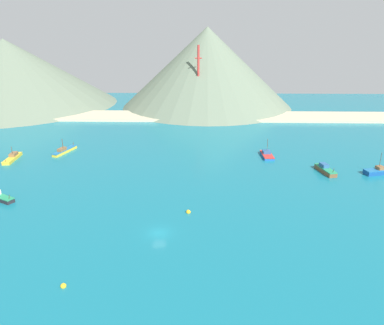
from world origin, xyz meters
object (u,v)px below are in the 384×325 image
Objects in this scene: fishing_boat_2 at (64,151)px; fishing_boat_0 at (13,158)px; fishing_boat_10 at (267,155)px; fishing_boat_11 at (377,171)px; buoy_0 at (63,286)px; buoy_1 at (188,212)px; fishing_boat_3 at (325,170)px; radio_tower at (198,81)px.

fishing_boat_0 is at bearing -152.17° from fishing_boat_2.
fishing_boat_2 is 1.29× the size of fishing_boat_10.
fishing_boat_11 reaches higher than fishing_boat_2.
buoy_1 is (18.60, 25.09, 0.01)m from buoy_0.
fishing_boat_0 is 1.35× the size of fishing_boat_11.
fishing_boat_11 reaches higher than buoy_0.
fishing_boat_10 reaches higher than fishing_boat_3.
radio_tower is at bearing 89.30° from buoy_1.
fishing_boat_3 is at bearing 41.80° from buoy_0.
fishing_boat_0 is 1.18× the size of fishing_boat_3.
radio_tower reaches higher than buoy_0.
fishing_boat_2 is (13.54, 7.15, 0.03)m from fishing_boat_0.
fishing_boat_10 is 76.16m from buoy_0.
buoy_1 is 98.46m from radio_tower.
fishing_boat_10 is 8.51× the size of buoy_1.
fishing_boat_3 is 45.17m from buoy_1.
fishing_boat_10 is 9.20× the size of buoy_0.
radio_tower is at bearing 110.77° from fishing_boat_10.
buoy_1 is (-23.47, -38.39, -0.46)m from fishing_boat_10.
buoy_1 is at bearing -154.79° from fishing_boat_11.
radio_tower is (43.02, 56.48, 15.38)m from fishing_boat_2.
fishing_boat_10 is at bearing -69.23° from radio_tower.
buoy_0 is 0.03× the size of radio_tower.
fishing_boat_3 is 14.05m from fishing_boat_11.
fishing_boat_3 is 9.43× the size of buoy_0.
fishing_boat_10 is (78.84, 4.87, -0.04)m from fishing_boat_0.
radio_tower is (1.19, 97.16, 15.91)m from buoy_1.
buoy_0 is (36.77, -58.61, -0.50)m from fishing_boat_0.
fishing_boat_10 is (-14.07, 13.28, -0.23)m from fishing_boat_3.
radio_tower reaches higher than fishing_boat_3.
fishing_boat_0 is at bearing 174.82° from fishing_boat_3.
fishing_boat_2 is at bearing 27.83° from fishing_boat_0.
fishing_boat_10 is 45.00m from buoy_1.
fishing_boat_10 is at bearing 58.56° from buoy_1.
buoy_1 is at bearing -146.23° from fishing_boat_3.
fishing_boat_0 is 78.99m from fishing_boat_10.
fishing_boat_3 is 0.27× the size of radio_tower.
fishing_boat_0 reaches higher than buoy_1.
radio_tower is at bearing 48.37° from fishing_boat_0.
fishing_boat_11 is (28.09, -14.11, 0.19)m from fishing_boat_10.
fishing_boat_10 reaches higher than buoy_0.
radio_tower is (-22.28, 58.77, 15.45)m from fishing_boat_10.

